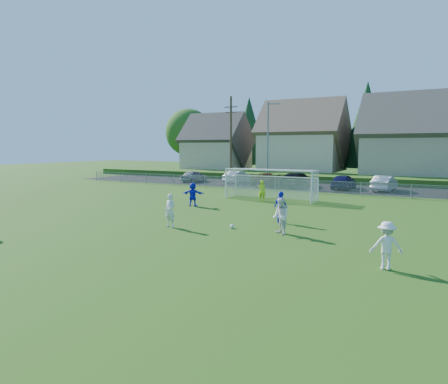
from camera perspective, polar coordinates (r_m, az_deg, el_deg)
The scene contains 22 objects.
ground at distance 19.15m, azimuth -11.65°, elevation -6.55°, with size 160.00×160.00×0.00m, color #193D0C.
asphalt_lot at distance 43.62m, azimuth 12.40°, elevation 0.73°, with size 60.00×60.00×0.00m, color black.
grass_embankment at distance 50.81m, azimuth 14.80°, elevation 1.91°, with size 70.00×6.00×0.80m, color #1E420F.
soccer_ball at distance 21.08m, azimuth 1.14°, elevation -4.92°, with size 0.22×0.22×0.22m, color white.
player_white_a at distance 21.42m, azimuth -7.71°, elevation -2.66°, with size 0.65×0.43×1.79m, color silver.
player_white_b at distance 19.70m, azimuth 8.12°, elevation -3.46°, with size 0.87×0.68×1.79m, color silver.
player_white_c at distance 15.16m, azimuth 22.17°, elevation -7.08°, with size 1.10×0.63×1.70m, color silver.
player_blue_a at distance 22.65m, azimuth 8.12°, elevation -2.18°, with size 1.04×0.43×1.78m, color #161CD2.
player_blue_b at distance 28.87m, azimuth -4.48°, elevation -0.34°, with size 1.59×0.50×1.71m, color #161CD2.
goalkeeper at distance 31.53m, azimuth 5.43°, elevation 0.20°, with size 0.61×0.40×1.67m, color #BCE41A.
car_a at distance 48.69m, azimuth -4.29°, elevation 2.26°, with size 1.64×4.07×1.39m, color gray.
car_b at distance 46.90m, azimuth 1.90°, elevation 2.16°, with size 1.55×4.46×1.47m, color silver.
car_c at distance 44.09m, azimuth 6.34°, elevation 1.82°, with size 2.35×5.10×1.42m, color #501909.
car_d at distance 42.91m, azimuth 10.46°, elevation 1.71°, with size 2.18×5.35×1.55m, color black.
car_e at distance 42.07m, azimuth 16.72°, elevation 1.42°, with size 1.79×4.44×1.51m, color #13123F.
car_f at distance 41.55m, azimuth 21.96°, elevation 1.15°, with size 1.58×4.53×1.49m, color #BBBBBB.
soccer_goal at distance 32.69m, azimuth 6.80°, elevation 1.80°, with size 7.42×1.90×2.50m.
chainlink_fence at distance 38.34m, azimuth 10.10°, elevation 0.93°, with size 52.06×0.06×1.20m.
streetlight at distance 43.47m, azimuth 6.32°, elevation 7.20°, with size 1.38×0.18×9.00m.
utility_pole at distance 46.53m, azimuth 0.99°, elevation 7.57°, with size 1.60×0.26×10.00m.
houses_row at distance 57.63m, azimuth 18.75°, elevation 9.20°, with size 53.90×11.45×13.27m.
tree_row at distance 63.94m, azimuth 18.90°, elevation 8.51°, with size 65.98×12.36×13.80m.
Camera 1 is at (12.15, -14.18, 4.28)m, focal length 32.00 mm.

